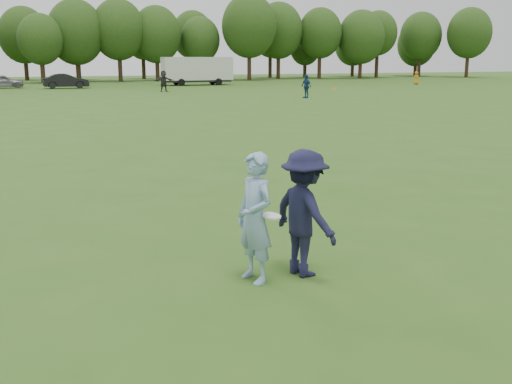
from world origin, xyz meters
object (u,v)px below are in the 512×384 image
(player_far_d, at_px, (164,81))
(thrower, at_px, (255,218))
(player_far_b, at_px, (306,86))
(field_cone, at_px, (334,88))
(defender, at_px, (304,213))
(cargo_trailer, at_px, (197,70))
(car_f, at_px, (66,81))
(player_far_c, at_px, (416,78))
(car_e, at_px, (2,81))

(player_far_d, bearing_deg, thrower, -100.30)
(player_far_b, distance_m, field_cone, 12.89)
(player_far_d, bearing_deg, defender, -99.41)
(defender, bearing_deg, player_far_b, -40.98)
(player_far_d, bearing_deg, cargo_trailer, 61.41)
(defender, height_order, car_f, defender)
(player_far_c, bearing_deg, car_f, 3.64)
(player_far_c, bearing_deg, field_cone, 36.55)
(thrower, bearing_deg, player_far_c, 127.59)
(defender, distance_m, field_cone, 52.54)
(car_e, xyz_separation_m, field_cone, (31.17, -14.72, -0.57))
(player_far_b, height_order, car_e, player_far_b)
(player_far_c, bearing_deg, player_far_d, 18.78)
(field_cone, relative_size, cargo_trailer, 0.03)
(defender, relative_size, car_e, 0.45)
(defender, height_order, player_far_b, defender)
(defender, relative_size, player_far_b, 1.02)
(cargo_trailer, bearing_deg, car_e, 179.30)
(player_far_b, bearing_deg, player_far_d, -159.56)
(defender, distance_m, car_e, 61.19)
(field_cone, bearing_deg, cargo_trailer, 125.27)
(defender, xyz_separation_m, player_far_c, (39.57, 52.96, -0.19))
(defender, xyz_separation_m, player_far_d, (8.39, 48.95, 0.03))
(defender, bearing_deg, player_far_c, -52.34)
(defender, height_order, player_far_c, defender)
(thrower, relative_size, car_f, 0.41)
(cargo_trailer, bearing_deg, player_far_d, -118.90)
(car_f, bearing_deg, cargo_trailer, -81.82)
(player_far_d, relative_size, car_f, 0.43)
(player_far_c, relative_size, car_f, 0.33)
(thrower, height_order, defender, same)
(car_e, bearing_deg, defender, -178.42)
(player_far_d, xyz_separation_m, car_f, (-8.28, 9.43, -0.22))
(car_e, distance_m, car_f, 6.69)
(player_far_c, xyz_separation_m, field_cone, (-14.51, -6.79, -0.62))
(player_far_d, bearing_deg, field_cone, -9.17)
(defender, relative_size, player_far_c, 1.24)
(field_cone, bearing_deg, car_e, 154.72)
(defender, distance_m, car_f, 58.38)
(car_e, relative_size, car_f, 0.91)
(car_f, bearing_deg, car_e, 67.50)
(thrower, xyz_separation_m, field_cone, (25.85, 46.16, -0.81))
(cargo_trailer, bearing_deg, defender, -103.75)
(player_far_b, xyz_separation_m, player_far_d, (-8.73, 12.91, 0.05))
(car_e, bearing_deg, player_far_c, -103.99)
(player_far_d, bearing_deg, player_far_c, 7.63)
(player_far_d, distance_m, car_f, 12.55)
(car_e, height_order, car_f, car_f)
(thrower, bearing_deg, defender, 74.19)
(car_f, relative_size, cargo_trailer, 0.51)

